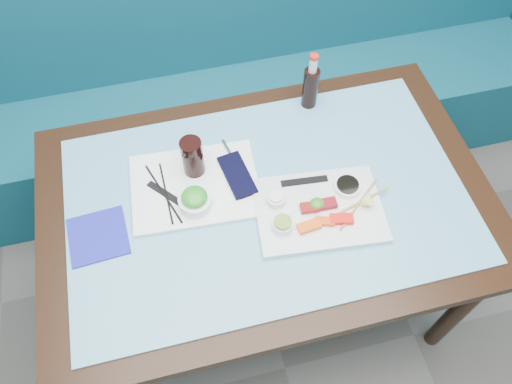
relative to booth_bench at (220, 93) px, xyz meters
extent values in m
cube|color=#0E495A|center=(0.00, -0.07, -0.15)|extent=(3.00, 0.55, 0.45)
cube|color=#0E495A|center=(0.00, 0.15, 0.33)|extent=(3.00, 0.12, 0.95)
cube|color=black|center=(0.00, -0.84, 0.36)|extent=(1.40, 0.90, 0.04)
cylinder|color=black|center=(0.62, -1.21, -0.02)|extent=(0.06, 0.06, 0.71)
cylinder|color=black|center=(-0.62, -0.47, -0.02)|extent=(0.06, 0.06, 0.71)
cylinder|color=black|center=(0.62, -0.47, -0.02)|extent=(0.06, 0.06, 0.71)
cube|color=#60A2C0|center=(0.00, -0.84, 0.38)|extent=(1.22, 0.76, 0.01)
cube|color=silver|center=(0.14, -0.93, 0.39)|extent=(0.41, 0.31, 0.02)
cube|color=#FF540A|center=(0.09, -0.98, 0.41)|extent=(0.07, 0.04, 0.02)
cube|color=#F04509|center=(0.14, -0.98, 0.41)|extent=(0.06, 0.04, 0.01)
cube|color=red|center=(0.19, -0.98, 0.41)|extent=(0.07, 0.05, 0.02)
cube|color=maroon|center=(0.11, -0.92, 0.41)|extent=(0.06, 0.04, 0.02)
cube|color=maroon|center=(0.16, -0.92, 0.41)|extent=(0.06, 0.04, 0.02)
ellipsoid|color=#337D1C|center=(0.13, -0.92, 0.42)|extent=(0.05, 0.04, 0.03)
cylinder|color=white|center=(0.01, -0.96, 0.42)|extent=(0.07, 0.07, 0.03)
cylinder|color=olive|center=(0.01, -0.96, 0.43)|extent=(0.06, 0.06, 0.01)
cylinder|color=silver|center=(0.02, -0.87, 0.41)|extent=(0.06, 0.06, 0.02)
cylinder|color=white|center=(0.02, -0.87, 0.43)|extent=(0.05, 0.05, 0.01)
cylinder|color=white|center=(0.24, -0.88, 0.41)|extent=(0.10, 0.10, 0.02)
cylinder|color=black|center=(0.24, -0.88, 0.42)|extent=(0.08, 0.08, 0.01)
cone|color=#F9FF78|center=(0.28, -0.96, 0.43)|extent=(0.06, 0.06, 0.05)
cube|color=black|center=(0.12, -0.82, 0.40)|extent=(0.15, 0.04, 0.00)
cylinder|color=#A78C4E|center=(0.25, -0.94, 0.41)|extent=(0.23, 0.08, 0.01)
cylinder|color=#A6884E|center=(0.26, -0.94, 0.41)|extent=(0.17, 0.15, 0.01)
cube|color=white|center=(-0.21, -0.75, 0.39)|extent=(0.41, 0.32, 0.01)
cube|color=white|center=(-0.21, -0.75, 0.40)|extent=(0.35, 0.31, 0.00)
cylinder|color=white|center=(-0.22, -0.82, 0.42)|extent=(0.12, 0.12, 0.04)
ellipsoid|color=#2B8D20|center=(-0.22, -0.82, 0.45)|extent=(0.09, 0.09, 0.04)
cylinder|color=black|center=(-0.20, -0.69, 0.47)|extent=(0.09, 0.09, 0.14)
cube|color=black|center=(-0.07, -0.75, 0.40)|extent=(0.10, 0.18, 0.01)
cylinder|color=silver|center=(-0.08, -0.64, 0.40)|extent=(0.03, 0.09, 0.01)
cylinder|color=black|center=(-0.31, -0.76, 0.40)|extent=(0.08, 0.23, 0.01)
cylinder|color=black|center=(-0.30, -0.76, 0.40)|extent=(0.01, 0.23, 0.01)
cube|color=black|center=(-0.30, -0.76, 0.40)|extent=(0.10, 0.11, 0.00)
cylinder|color=black|center=(0.24, -0.50, 0.46)|extent=(0.06, 0.06, 0.15)
cylinder|color=silver|center=(0.24, -0.50, 0.56)|extent=(0.03, 0.03, 0.05)
cylinder|color=red|center=(0.24, -0.50, 0.60)|extent=(0.04, 0.04, 0.01)
cube|color=#1C209C|center=(-0.52, -0.85, 0.39)|extent=(0.18, 0.18, 0.01)
camera|label=1|loc=(-0.23, -1.63, 1.68)|focal=35.00mm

